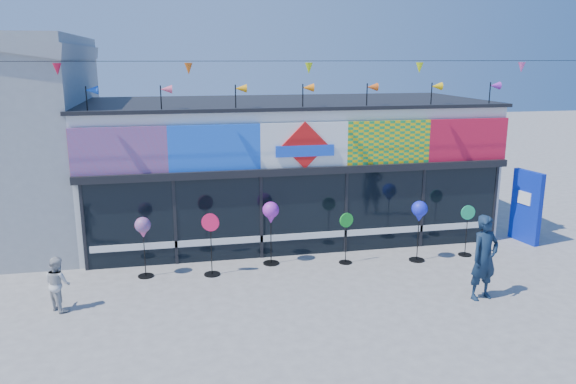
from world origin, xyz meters
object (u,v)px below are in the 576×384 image
object	(u,v)px
spinner_1	(211,243)
child	(58,284)
spinner_2	(271,214)
spinner_0	(143,229)
spinner_3	(346,237)
spinner_4	(419,213)
spinner_5	(467,229)
blue_sign	(526,207)
adult_man	(484,258)

from	to	relation	value
spinner_1	child	world-z (taller)	spinner_1
spinner_2	spinner_0	bearing A→B (deg)	-175.66
spinner_3	child	xyz separation A→B (m)	(-7.00, -1.47, -0.13)
spinner_2	spinner_4	bearing A→B (deg)	-8.20
spinner_0	spinner_5	world-z (taller)	spinner_0
spinner_2	blue_sign	bearing A→B (deg)	2.27
spinner_5	child	xyz separation A→B (m)	(-10.45, -1.37, -0.15)
spinner_2	spinner_3	bearing A→B (deg)	-9.91
blue_sign	spinner_3	xyz separation A→B (m)	(-5.77, -0.65, -0.35)
spinner_0	spinner_4	world-z (taller)	spinner_4
spinner_2	spinner_5	distance (m)	5.48
child	spinner_2	bearing A→B (deg)	-110.05
spinner_5	adult_man	bearing A→B (deg)	-111.75
adult_man	child	bearing A→B (deg)	158.42
spinner_5	adult_man	world-z (taller)	adult_man
adult_man	child	size ratio (longest dim) A/B	1.62
blue_sign	spinner_4	distance (m)	3.92
adult_man	blue_sign	bearing A→B (deg)	32.09
spinner_4	child	size ratio (longest dim) A/B	1.38
blue_sign	adult_man	bearing A→B (deg)	-144.84
adult_man	spinner_2	bearing A→B (deg)	130.57
spinner_4	spinner_3	bearing A→B (deg)	173.55
spinner_3	spinner_4	distance (m)	2.06
blue_sign	spinner_2	bearing A→B (deg)	171.90
spinner_2	spinner_4	distance (m)	3.97
blue_sign	spinner_0	distance (m)	11.02
spinner_3	child	distance (m)	7.15
child	adult_man	bearing A→B (deg)	-138.04
spinner_3	spinner_2	bearing A→B (deg)	170.09
blue_sign	spinner_5	size ratio (longest dim) A/B	1.50
spinner_2	spinner_3	xyz separation A→B (m)	(1.97, -0.34, -0.63)
spinner_4	spinner_1	bearing A→B (deg)	179.03
spinner_0	child	size ratio (longest dim) A/B	1.28
spinner_1	spinner_5	size ratio (longest dim) A/B	1.12
blue_sign	spinner_3	bearing A→B (deg)	176.07
spinner_5	spinner_2	bearing A→B (deg)	175.30
spinner_3	spinner_0	bearing A→B (deg)	178.93
spinner_1	spinner_5	distance (m)	7.04
adult_man	spinner_0	bearing A→B (deg)	145.63
spinner_2	spinner_3	size ratio (longest dim) A/B	1.23
spinner_3	adult_man	xyz separation A→B (m)	(2.37, -2.81, 0.25)
spinner_0	spinner_2	world-z (taller)	spinner_2
spinner_0	adult_man	bearing A→B (deg)	-20.93
blue_sign	child	size ratio (longest dim) A/B	1.78
spinner_4	adult_man	world-z (taller)	adult_man
spinner_0	spinner_4	xyz separation A→B (m)	(7.19, -0.32, 0.09)
spinner_0	spinner_3	distance (m)	5.26
spinner_2	spinner_5	size ratio (longest dim) A/B	1.19
spinner_2	adult_man	bearing A→B (deg)	-35.99
spinner_5	adult_man	xyz separation A→B (m)	(-1.08, -2.71, 0.22)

